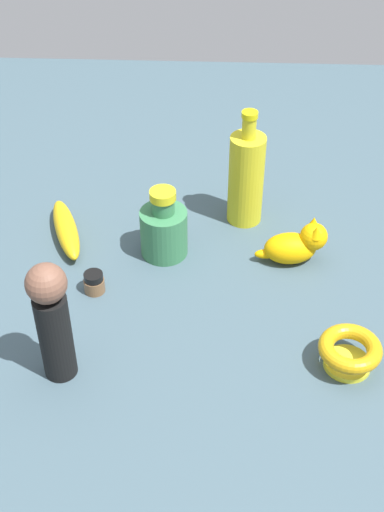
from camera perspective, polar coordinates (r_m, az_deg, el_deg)
ground at (r=1.34m, az=-0.00°, el=-2.80°), size 2.00×2.00×0.00m
person_figure_adult at (r=1.13m, az=-11.17°, el=-4.97°), size 0.07×0.07×0.23m
nail_polish_jar at (r=1.34m, az=-7.88°, el=-2.12°), size 0.04×0.04×0.04m
bottle_short at (r=1.39m, az=-2.29°, el=2.17°), size 0.09×0.09×0.15m
bowl at (r=1.21m, az=12.56°, el=-7.49°), size 0.11×0.11×0.06m
bottle_tall at (r=1.46m, az=4.38°, el=6.32°), size 0.07×0.07×0.25m
cat_figurine at (r=1.39m, az=8.42°, el=0.93°), size 0.14×0.07×0.09m
banana at (r=1.47m, az=-10.09°, el=2.14°), size 0.11×0.20×0.04m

